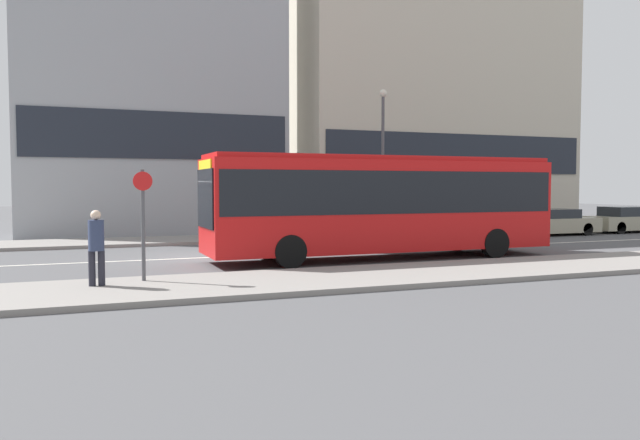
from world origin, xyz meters
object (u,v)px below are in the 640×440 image
Objects in this scene: parked_car_0 at (455,224)px; street_lamp at (383,146)px; city_bus at (382,200)px; pedestrian_near_stop at (96,243)px; parked_car_2 at (628,220)px; parked_car_1 at (551,223)px; bus_stop_sign at (143,216)px.

parked_car_0 is 4.82m from street_lamp.
parked_car_0 is (6.60, 5.74, -1.25)m from city_bus.
city_bus reaches higher than pedestrian_near_stop.
parked_car_2 is at bearing 22.30° from pedestrian_near_stop.
parked_car_0 is at bearing 36.83° from city_bus.
city_bus is at bearing 23.64° from pedestrian_near_stop.
parked_car_2 is (16.99, 5.80, -1.27)m from city_bus.
city_bus reaches higher than parked_car_2.
parked_car_0 reaches higher than parked_car_2.
city_bus is at bearing -161.16° from parked_car_2.
pedestrian_near_stop is (-20.75, -9.02, 0.48)m from parked_car_1.
pedestrian_near_stop is (-25.81, -9.17, 0.46)m from parked_car_2.
bus_stop_sign is (-24.76, -8.78, 1.03)m from parked_car_2.
city_bus is 2.59× the size of parked_car_2.
city_bus is at bearing 21.01° from bus_stop_sign.
parked_car_0 is 0.97× the size of parked_car_2.
parked_car_1 is at bearing 21.19° from city_bus.
parked_car_2 is (5.06, 0.15, 0.02)m from parked_car_1.
parked_car_1 is at bearing -178.36° from parked_car_2.
pedestrian_near_stop is at bearing -156.51° from parked_car_1.
bus_stop_sign is (-19.71, -8.64, 1.05)m from parked_car_1.
city_bus is 2.50× the size of parked_car_1.
bus_stop_sign is 15.88m from street_lamp.
city_bus is 4.41× the size of bus_stop_sign.
bus_stop_sign reaches higher than parked_car_2.
pedestrian_near_stop is (-15.42, -9.11, 0.45)m from parked_car_0.
parked_car_2 is 2.63× the size of pedestrian_near_stop.
parked_car_2 is (10.39, 0.06, -0.02)m from parked_car_0.
city_bus is 8.84m from parked_car_0.
bus_stop_sign is 0.39× the size of street_lamp.
parked_car_0 is 2.55× the size of pedestrian_near_stop.
city_bus is at bearing -154.65° from parked_car_1.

